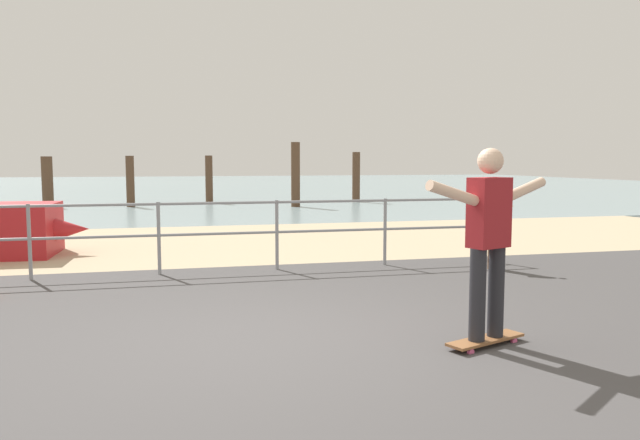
# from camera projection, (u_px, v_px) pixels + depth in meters

# --- Properties ---
(ground_plane) EXTENTS (24.00, 10.00, 0.04)m
(ground_plane) POSITION_uv_depth(u_px,v_px,m) (303.00, 382.00, 4.53)
(ground_plane) COLOR #474444
(ground_plane) RESTS_ON ground
(beach_strip) EXTENTS (24.00, 6.00, 0.04)m
(beach_strip) POSITION_uv_depth(u_px,v_px,m) (219.00, 242.00, 12.27)
(beach_strip) COLOR tan
(beach_strip) RESTS_ON ground
(sea_surface) EXTENTS (72.00, 50.00, 0.04)m
(sea_surface) POSITION_uv_depth(u_px,v_px,m) (184.00, 186.00, 39.34)
(sea_surface) COLOR #849EA3
(sea_surface) RESTS_ON ground
(railing_fence) EXTENTS (11.86, 0.05, 1.05)m
(railing_fence) POSITION_uv_depth(u_px,v_px,m) (95.00, 228.00, 8.46)
(railing_fence) COLOR gray
(railing_fence) RESTS_ON ground
(skateboard) EXTENTS (0.82, 0.47, 0.08)m
(skateboard) POSITION_uv_depth(u_px,v_px,m) (486.00, 340.00, 5.36)
(skateboard) COLOR brown
(skateboard) RESTS_ON ground
(skateboarder) EXTENTS (1.38, 0.60, 1.65)m
(skateboarder) POSITION_uv_depth(u_px,v_px,m) (489.00, 232.00, 5.27)
(skateboarder) COLOR #26262B
(skateboarder) RESTS_ON skateboard
(bollard_short) EXTENTS (0.18, 0.18, 0.83)m
(bollard_short) POSITION_uv_depth(u_px,v_px,m) (494.00, 243.00, 9.10)
(bollard_short) COLOR #513826
(bollard_short) RESTS_ON ground
(seagull) EXTENTS (0.46, 0.27, 0.18)m
(seagull) POSITION_uv_depth(u_px,v_px,m) (496.00, 209.00, 9.05)
(seagull) COLOR white
(seagull) RESTS_ON bollard_short
(groyne_post_0) EXTENTS (0.38, 0.38, 1.78)m
(groyne_post_0) POSITION_uv_depth(u_px,v_px,m) (47.00, 182.00, 21.45)
(groyne_post_0) COLOR #513826
(groyne_post_0) RESTS_ON ground
(groyne_post_1) EXTENTS (0.28, 0.28, 1.80)m
(groyne_post_1) POSITION_uv_depth(u_px,v_px,m) (130.00, 182.00, 21.49)
(groyne_post_1) COLOR #513826
(groyne_post_1) RESTS_ON ground
(groyne_post_2) EXTENTS (0.28, 0.28, 1.82)m
(groyne_post_2) POSITION_uv_depth(u_px,v_px,m) (209.00, 179.00, 23.56)
(groyne_post_2) COLOR #513826
(groyne_post_2) RESTS_ON ground
(groyne_post_3) EXTENTS (0.31, 0.31, 2.27)m
(groyne_post_3) POSITION_uv_depth(u_px,v_px,m) (296.00, 175.00, 21.47)
(groyne_post_3) COLOR #513826
(groyne_post_3) RESTS_ON ground
(groyne_post_4) EXTENTS (0.30, 0.30, 1.96)m
(groyne_post_4) POSITION_uv_depth(u_px,v_px,m) (356.00, 177.00, 24.02)
(groyne_post_4) COLOR #513826
(groyne_post_4) RESTS_ON ground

